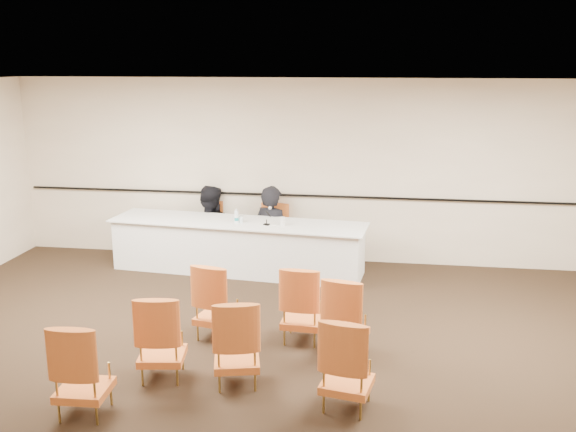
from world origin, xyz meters
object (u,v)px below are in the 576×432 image
object	(u,v)px
drinking_glass	(241,219)
aud_chair_front_left	(217,300)
panelist_main	(272,241)
aud_chair_extra	(83,368)
panel_table	(238,246)
aud_chair_back_right	(347,362)
aud_chair_back_mid	(236,341)
panelist_second	(210,236)
water_bottle	(236,216)
aud_chair_back_left	(162,336)
aud_chair_front_mid	(302,303)
microphone	(267,217)
panelist_main_chair	(272,234)
coffee_cup	(283,221)
panelist_second_chair	(210,230)
aud_chair_front_right	(346,316)

from	to	relation	value
drinking_glass	aud_chair_front_left	xyz separation A→B (m)	(0.25, -2.43, -0.39)
panelist_main	aud_chair_extra	bearing A→B (deg)	104.21
panel_table	aud_chair_extra	size ratio (longest dim) A/B	4.26
aud_chair_back_right	aud_chair_back_mid	bearing A→B (deg)	176.04
panelist_second	water_bottle	size ratio (longest dim) A/B	7.94
panel_table	aud_chair_back_left	xyz separation A→B (m)	(0.00, -3.56, 0.07)
aud_chair_front_mid	aud_chair_extra	size ratio (longest dim) A/B	1.00
microphone	panelist_main_chair	bearing A→B (deg)	105.38
panelist_second	drinking_glass	size ratio (longest dim) A/B	17.62
aud_chair_back_mid	aud_chair_back_left	bearing A→B (deg)	165.81
panelist_second	water_bottle	world-z (taller)	panelist_second
microphone	aud_chair_extra	size ratio (longest dim) A/B	0.28
coffee_cup	aud_chair_back_left	bearing A→B (deg)	-102.19
panelist_second_chair	coffee_cup	world-z (taller)	panelist_second_chair
panel_table	aud_chair_extra	bearing A→B (deg)	-90.82
microphone	aud_chair_back_mid	bearing A→B (deg)	-72.82
aud_chair_front_right	aud_chair_back_left	world-z (taller)	same
panelist_second	panelist_second_chair	bearing A→B (deg)	-0.00
panelist_second_chair	aud_chair_front_left	bearing A→B (deg)	-67.48
aud_chair_back_left	panelist_second_chair	bearing A→B (deg)	90.15
aud_chair_front_left	water_bottle	bearing A→B (deg)	110.02
aud_chair_front_mid	aud_chair_back_mid	distance (m)	1.26
drinking_glass	aud_chair_back_left	size ratio (longest dim) A/B	0.11
aud_chair_front_right	aud_chair_back_right	world-z (taller)	same
aud_chair_extra	drinking_glass	bearing A→B (deg)	79.83
aud_chair_back_mid	aud_chair_back_right	world-z (taller)	same
drinking_glass	aud_chair_back_right	world-z (taller)	aud_chair_back_right
aud_chair_front_mid	aud_chair_front_right	world-z (taller)	same
panel_table	aud_chair_front_mid	bearing A→B (deg)	-55.56
panelist_main_chair	aud_chair_back_left	bearing A→B (deg)	-90.70
panel_table	panelist_main_chair	bearing A→B (deg)	56.09
aud_chair_front_left	aud_chair_extra	xyz separation A→B (m)	(-0.80, -1.87, 0.00)
aud_chair_back_left	aud_chair_front_mid	bearing A→B (deg)	31.77
panelist_main	drinking_glass	xyz separation A→B (m)	(-0.38, -0.60, 0.50)
aud_chair_front_left	panelist_main_chair	bearing A→B (deg)	100.14
panel_table	water_bottle	bearing A→B (deg)	-78.80
microphone	aud_chair_back_mid	world-z (taller)	microphone
coffee_cup	aud_chair_front_left	distance (m)	2.42
panelist_second_chair	aud_chair_back_left	xyz separation A→B (m)	(0.64, -4.21, 0.00)
panelist_main_chair	drinking_glass	bearing A→B (deg)	-116.64
aud_chair_front_right	aud_chair_back_left	bearing A→B (deg)	-143.90
panelist_main	panelist_main_chair	distance (m)	0.12
panelist_main_chair	aud_chair_front_mid	distance (m)	3.11
aud_chair_front_right	aud_chair_extra	bearing A→B (deg)	-133.19
drinking_glass	aud_chair_back_mid	world-z (taller)	aud_chair_back_mid
aud_chair_back_left	aud_chair_back_mid	xyz separation A→B (m)	(0.80, -0.01, 0.00)
aud_chair_front_left	aud_chair_extra	world-z (taller)	same
microphone	drinking_glass	bearing A→B (deg)	179.42
water_bottle	aud_chair_extra	distance (m)	4.31
water_bottle	aud_chair_back_right	xyz separation A→B (m)	(1.95, -3.78, -0.45)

